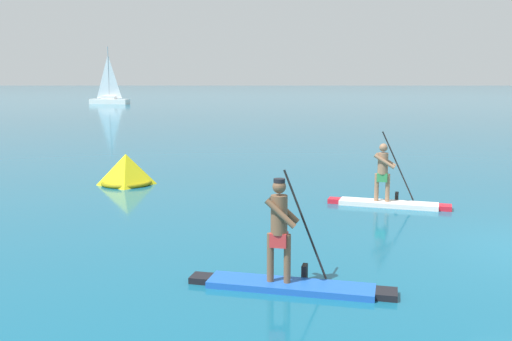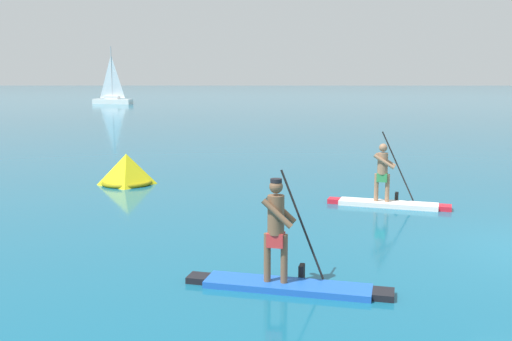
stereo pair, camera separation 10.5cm
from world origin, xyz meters
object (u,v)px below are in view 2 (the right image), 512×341
at_px(paddleboarder_near_left, 285,264).
at_px(paddleboarder_mid_center, 387,193).
at_px(race_marker_buoy, 127,171).
at_px(sailboat_left_horizon, 112,96).

bearing_deg(paddleboarder_near_left, paddleboarder_mid_center, 77.46).
xyz_separation_m(paddleboarder_near_left, paddleboarder_mid_center, (2.84, 5.91, -0.06)).
relative_size(paddleboarder_near_left, race_marker_buoy, 2.09).
height_order(paddleboarder_near_left, sailboat_left_horizon, sailboat_left_horizon).
bearing_deg(paddleboarder_near_left, sailboat_left_horizon, 119.91).
distance_m(paddleboarder_near_left, sailboat_left_horizon, 65.82).
relative_size(paddleboarder_mid_center, race_marker_buoy, 1.97).
distance_m(paddleboarder_mid_center, sailboat_left_horizon, 61.14).
distance_m(paddleboarder_near_left, paddleboarder_mid_center, 6.56).
relative_size(paddleboarder_near_left, paddleboarder_mid_center, 1.06).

